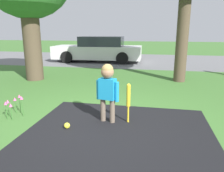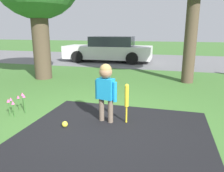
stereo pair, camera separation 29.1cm
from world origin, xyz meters
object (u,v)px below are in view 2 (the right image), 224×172
(sports_ball, at_px, (65,124))
(parked_car, at_px, (109,50))
(baseball_bat, at_px, (127,98))
(child, at_px, (106,85))

(sports_ball, bearing_deg, parked_car, 100.77)
(baseball_bat, xyz_separation_m, parked_car, (-2.45, 7.43, 0.15))
(baseball_bat, height_order, sports_ball, baseball_bat)
(child, distance_m, baseball_bat, 0.42)
(baseball_bat, bearing_deg, child, -173.81)
(child, height_order, baseball_bat, child)
(sports_ball, bearing_deg, baseball_bat, 24.87)
(child, bearing_deg, parked_car, 119.12)
(baseball_bat, distance_m, sports_ball, 1.13)
(baseball_bat, height_order, parked_car, parked_car)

